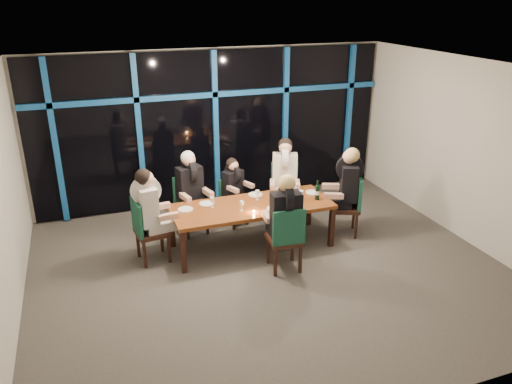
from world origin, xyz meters
TOP-DOWN VIEW (x-y plane):
  - room at (0.00, 0.00)m, footprint 7.04×7.00m
  - window_wall at (0.01, 2.93)m, footprint 6.86×0.43m
  - dining_table at (0.00, 0.80)m, footprint 2.60×1.00m
  - chair_far_left at (-0.83, 1.71)m, footprint 0.57×0.57m
  - chair_far_mid at (-0.05, 1.77)m, footprint 0.52×0.52m
  - chair_far_right at (0.94, 1.66)m, footprint 0.64×0.64m
  - chair_end_left at (-1.70, 0.89)m, footprint 0.54×0.54m
  - chair_end_right at (1.75, 0.67)m, footprint 0.65×0.65m
  - chair_near_mid at (0.22, -0.13)m, footprint 0.53×0.53m
  - diner_far_left at (-0.81, 1.63)m, footprint 0.57×0.68m
  - diner_far_mid at (-0.02, 1.70)m, footprint 0.53×0.59m
  - diner_far_right at (0.90, 1.58)m, footprint 0.65×0.73m
  - diner_end_left at (-1.61, 0.90)m, footprint 0.68×0.55m
  - diner_end_right at (1.67, 0.71)m, footprint 0.73×0.67m
  - diner_near_mid at (0.23, -0.04)m, footprint 0.55×0.68m
  - plate_far_left at (-0.68, 1.08)m, footprint 0.24×0.24m
  - plate_far_mid at (0.20, 1.18)m, footprint 0.24×0.24m
  - plate_far_right at (0.69, 1.05)m, footprint 0.24×0.24m
  - plate_end_left at (-1.05, 0.97)m, footprint 0.24×0.24m
  - plate_end_right at (1.15, 0.94)m, footprint 0.24×0.24m
  - plate_near_mid at (0.28, 0.52)m, footprint 0.24×0.24m
  - wine_bottle at (1.09, 0.65)m, footprint 0.08×0.08m
  - water_pitcher at (0.79, 0.66)m, footprint 0.12×0.10m
  - tea_light at (-0.07, 0.51)m, footprint 0.04×0.04m
  - wine_glass_a at (-0.22, 0.64)m, footprint 0.06×0.06m
  - wine_glass_b at (0.16, 0.98)m, footprint 0.06×0.06m
  - wine_glass_c at (0.54, 0.79)m, footprint 0.07×0.07m
  - wine_glass_d at (-0.62, 0.92)m, footprint 0.07×0.07m
  - wine_glass_e at (0.86, 0.98)m, footprint 0.07×0.07m

SIDE VIEW (x-z plane):
  - chair_far_mid at x=-0.05m, z-range 0.05..0.91m
  - chair_far_left at x=-0.83m, z-range 0.06..1.07m
  - chair_end_left at x=-1.70m, z-range 0.06..1.10m
  - chair_near_mid at x=0.22m, z-range 0.06..1.12m
  - chair_far_right at x=0.94m, z-range 0.06..1.12m
  - chair_end_right at x=1.75m, z-range 0.06..1.13m
  - dining_table at x=0.00m, z-range 0.31..1.06m
  - plate_far_left at x=-0.68m, z-range 0.75..0.76m
  - plate_far_mid at x=0.20m, z-range 0.75..0.76m
  - plate_far_right at x=0.69m, z-range 0.75..0.76m
  - plate_end_left at x=-1.05m, z-range 0.75..0.76m
  - plate_end_right at x=1.15m, z-range 0.75..0.76m
  - plate_near_mid at x=0.28m, z-range 0.75..0.76m
  - tea_light at x=-0.07m, z-range 0.75..0.78m
  - diner_far_mid at x=-0.02m, z-range 0.40..1.24m
  - water_pitcher at x=0.79m, z-range 0.75..0.94m
  - wine_glass_a at x=-0.22m, z-range 0.79..0.95m
  - wine_glass_b at x=0.16m, z-range 0.79..0.95m
  - wine_glass_c at x=0.54m, z-range 0.79..0.96m
  - wine_glass_d at x=-0.62m, z-range 0.79..0.96m
  - wine_bottle at x=1.09m, z-range 0.71..1.05m
  - wine_glass_e at x=0.86m, z-range 0.79..0.98m
  - diner_far_left at x=-0.81m, z-range 0.47..1.46m
  - diner_end_left at x=-1.61m, z-range 0.49..1.50m
  - diner_near_mid at x=0.23m, z-range 0.49..1.52m
  - diner_far_right at x=0.90m, z-range 0.49..1.52m
  - diner_end_right at x=1.67m, z-range 0.50..1.53m
  - window_wall at x=0.01m, z-range 0.08..3.02m
  - room at x=0.00m, z-range 0.51..3.53m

